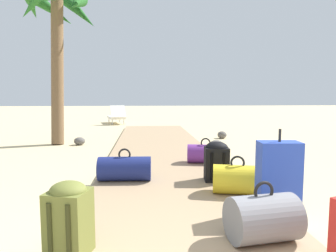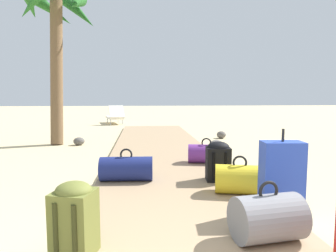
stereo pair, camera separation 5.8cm
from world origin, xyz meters
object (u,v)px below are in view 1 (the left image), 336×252
(backpack_olive, at_px, (69,217))
(lounge_chair, at_px, (117,116))
(duffel_bag_grey, at_px, (263,218))
(duffel_bag_purple, at_px, (205,154))
(duffel_bag_navy, at_px, (125,169))
(duffel_bag_yellow, at_px, (237,179))
(palm_tree_near_left, at_px, (59,21))
(suitcase_blue, at_px, (278,179))
(backpack_black, at_px, (216,160))

(backpack_olive, xyz_separation_m, lounge_chair, (-0.63, 10.79, -0.03))
(backpack_olive, height_order, duffel_bag_grey, backpack_olive)
(duffel_bag_purple, bearing_deg, backpack_olive, -118.97)
(backpack_olive, relative_size, duffel_bag_navy, 0.76)
(duffel_bag_yellow, relative_size, duffel_bag_grey, 1.08)
(duffel_bag_yellow, bearing_deg, palm_tree_near_left, 125.10)
(duffel_bag_navy, bearing_deg, duffel_bag_purple, 36.47)
(duffel_bag_yellow, bearing_deg, suitcase_blue, -73.18)
(backpack_black, xyz_separation_m, palm_tree_near_left, (-2.98, 3.85, 2.63))
(duffel_bag_grey, xyz_separation_m, palm_tree_near_left, (-2.93, 5.50, 2.72))
(backpack_olive, relative_size, duffel_bag_grey, 0.94)
(suitcase_blue, relative_size, palm_tree_near_left, 0.21)
(backpack_olive, relative_size, backpack_black, 1.02)
(duffel_bag_grey, distance_m, palm_tree_near_left, 6.80)
(duffel_bag_yellow, xyz_separation_m, palm_tree_near_left, (-3.08, 4.39, 2.74))
(duffel_bag_purple, xyz_separation_m, lounge_chair, (-2.17, 8.01, 0.09))
(backpack_black, relative_size, lounge_chair, 0.32)
(suitcase_blue, height_order, palm_tree_near_left, palm_tree_near_left)
(duffel_bag_navy, relative_size, backpack_black, 1.34)
(duffel_bag_yellow, height_order, duffel_bag_grey, duffel_bag_grey)
(duffel_bag_yellow, xyz_separation_m, lounge_chair, (-2.21, 9.59, 0.08))
(duffel_bag_navy, distance_m, duffel_bag_grey, 2.10)
(duffel_bag_purple, height_order, suitcase_blue, suitcase_blue)
(palm_tree_near_left, bearing_deg, duffel_bag_grey, -61.92)
(backpack_olive, height_order, duffel_bag_purple, backpack_olive)
(duffel_bag_grey, bearing_deg, lounge_chair, 100.88)
(duffel_bag_grey, relative_size, palm_tree_near_left, 0.14)
(duffel_bag_navy, bearing_deg, duffel_bag_yellow, -26.22)
(duffel_bag_grey, bearing_deg, duffel_bag_navy, 123.42)
(duffel_bag_purple, relative_size, lounge_chair, 0.39)
(duffel_bag_grey, height_order, lounge_chair, lounge_chair)
(backpack_black, bearing_deg, lounge_chair, 103.05)
(backpack_olive, relative_size, suitcase_blue, 0.65)
(backpack_black, relative_size, duffel_bag_yellow, 0.86)
(palm_tree_near_left, bearing_deg, duffel_bag_yellow, -54.90)
(duffel_bag_navy, xyz_separation_m, duffel_bag_purple, (1.27, 0.94, -0.00))
(duffel_bag_navy, height_order, duffel_bag_yellow, duffel_bag_yellow)
(duffel_bag_purple, distance_m, duffel_bag_yellow, 1.59)
(backpack_black, distance_m, duffel_bag_yellow, 0.56)
(backpack_olive, distance_m, suitcase_blue, 1.86)
(duffel_bag_grey, bearing_deg, duffel_bag_purple, 87.61)
(backpack_black, distance_m, duffel_bag_grey, 1.66)
(backpack_black, height_order, duffel_bag_yellow, backpack_black)
(duffel_bag_navy, relative_size, suitcase_blue, 0.86)
(suitcase_blue, relative_size, lounge_chair, 0.50)
(backpack_olive, relative_size, palm_tree_near_left, 0.13)
(duffel_bag_navy, xyz_separation_m, duffel_bag_yellow, (1.31, -0.64, 0.01))
(backpack_olive, relative_size, duffel_bag_purple, 0.83)
(backpack_black, bearing_deg, palm_tree_near_left, 127.74)
(duffel_bag_yellow, distance_m, palm_tree_near_left, 6.02)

